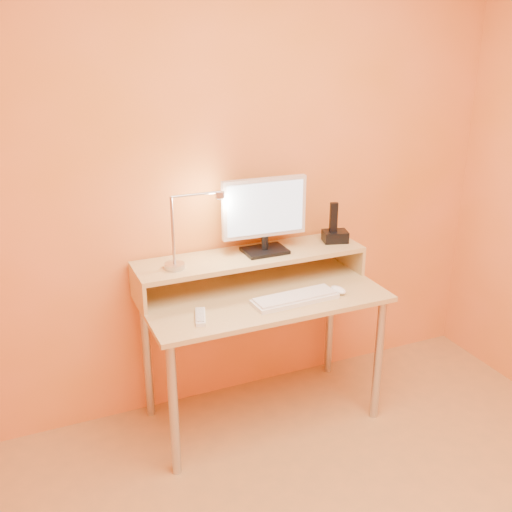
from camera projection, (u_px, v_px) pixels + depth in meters
name	position (u px, v px, depth m)	size (l,w,h in m)	color
wall_back	(238.00, 176.00, 3.05)	(3.00, 0.04, 2.50)	#F98551
desk_leg_fl	(174.00, 410.00, 2.68)	(0.04, 0.04, 0.69)	#B1B2B8
desk_leg_fr	(378.00, 360.00, 3.09)	(0.04, 0.04, 0.69)	#B1B2B8
desk_leg_bl	(147.00, 358.00, 3.11)	(0.04, 0.04, 0.69)	#B1B2B8
desk_leg_br	(330.00, 320.00, 3.52)	(0.04, 0.04, 0.69)	#B1B2B8
desk_lower	(263.00, 296.00, 2.97)	(1.20, 0.60, 0.03)	tan
shelf_riser_left	(138.00, 290.00, 2.86)	(0.02, 0.30, 0.14)	tan
shelf_riser_right	(349.00, 255.00, 3.29)	(0.02, 0.30, 0.14)	tan
desk_shelf	(251.00, 257.00, 3.05)	(1.20, 0.30, 0.03)	tan
monitor_foot	(265.00, 251.00, 3.07)	(0.22, 0.16, 0.02)	black
monitor_neck	(265.00, 243.00, 3.05)	(0.04, 0.04, 0.07)	black
monitor_panel	(264.00, 207.00, 2.99)	(0.44, 0.04, 0.30)	silver
monitor_back	(262.00, 206.00, 3.01)	(0.40, 0.01, 0.26)	black
monitor_screen	(266.00, 208.00, 2.98)	(0.40, 0.00, 0.26)	#B0D0F1
lamp_base	(175.00, 266.00, 2.86)	(0.10, 0.10, 0.03)	#B1B2B8
lamp_post	(173.00, 231.00, 2.79)	(0.01, 0.01, 0.33)	#B1B2B8
lamp_arm	(196.00, 194.00, 2.78)	(0.01, 0.01, 0.24)	#B1B2B8
lamp_head	(220.00, 195.00, 2.83)	(0.04, 0.04, 0.03)	#B1B2B8
lamp_bulb	(220.00, 198.00, 2.84)	(0.03, 0.03, 0.00)	#FFEAC6
phone_dock	(335.00, 236.00, 3.21)	(0.13, 0.10, 0.06)	black
phone_handset	(334.00, 217.00, 3.17)	(0.04, 0.03, 0.16)	black
phone_led	(347.00, 238.00, 3.19)	(0.01, 0.00, 0.04)	#2F7AFF
keyboard	(295.00, 299.00, 2.89)	(0.43, 0.14, 0.02)	silver
mouse	(338.00, 290.00, 2.98)	(0.06, 0.10, 0.03)	white
remote_control	(200.00, 317.00, 2.71)	(0.04, 0.17, 0.02)	silver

